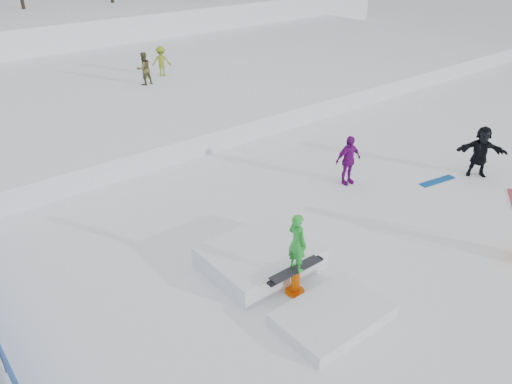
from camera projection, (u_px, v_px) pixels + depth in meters
ground at (290, 266)px, 12.52m from camera, size 120.00×120.00×0.00m
snow_midrise at (61, 97)px, 23.31m from camera, size 50.00×18.00×0.80m
walker_olive at (144, 69)px, 23.38m from camera, size 0.77×0.62×1.51m
walker_ygreen at (161, 61)px, 24.75m from camera, size 1.08×0.97×1.46m
spectator_purple at (348, 160)px, 16.12m from camera, size 1.02×0.55×1.65m
spectator_dark at (481, 151)px, 16.61m from camera, size 1.46×1.55×1.75m
loose_board_teal at (438, 181)px, 16.60m from camera, size 1.43×0.50×0.03m
jib_rail_feature at (279, 270)px, 11.87m from camera, size 2.60×4.40×2.11m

